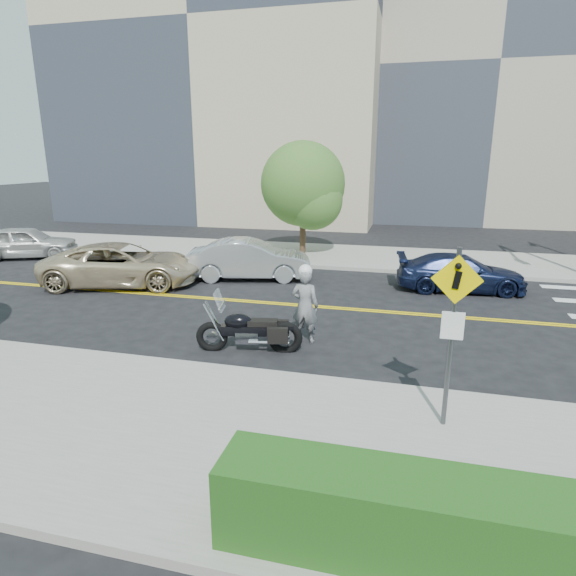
% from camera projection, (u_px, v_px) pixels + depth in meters
% --- Properties ---
extents(ground_plane, '(120.00, 120.00, 0.00)m').
position_uv_depth(ground_plane, '(291.00, 305.00, 14.99)').
color(ground_plane, black).
rests_on(ground_plane, ground).
extents(sidewalk_near, '(60.00, 5.00, 0.15)m').
position_uv_depth(sidewalk_near, '(182.00, 432.00, 7.96)').
color(sidewalk_near, '#9E9B91').
rests_on(sidewalk_near, ground_plane).
extents(sidewalk_far, '(60.00, 5.00, 0.15)m').
position_uv_depth(sidewalk_far, '(330.00, 256.00, 21.97)').
color(sidewalk_far, '#9E9B91').
rests_on(sidewalk_far, ground_plane).
extents(building_left, '(22.00, 14.00, 25.00)m').
position_uv_depth(building_left, '(230.00, 40.00, 34.59)').
color(building_left, tan).
rests_on(building_left, ground_plane).
extents(building_mid, '(18.00, 14.00, 20.00)m').
position_uv_depth(building_mid, '(485.00, 76.00, 34.72)').
color(building_mid, '#A39984').
rests_on(building_mid, ground_plane).
extents(pedestrian_sign, '(0.78, 0.08, 3.00)m').
position_uv_depth(pedestrian_sign, '(453.00, 322.00, 7.57)').
color(pedestrian_sign, '#4C4C51').
rests_on(pedestrian_sign, sidewalk_near).
extents(motorcyclist, '(0.69, 0.47, 1.97)m').
position_uv_depth(motorcyclist, '(305.00, 304.00, 11.77)').
color(motorcyclist, '#B1B0B5').
rests_on(motorcyclist, ground).
extents(motorcycle, '(2.52, 1.21, 1.48)m').
position_uv_depth(motorcycle, '(249.00, 321.00, 11.25)').
color(motorcycle, black).
rests_on(motorcycle, ground).
extents(suv, '(5.85, 3.81, 1.50)m').
position_uv_depth(suv, '(122.00, 265.00, 17.07)').
color(suv, beige).
rests_on(suv, ground).
extents(parked_car_white, '(4.55, 3.28, 1.44)m').
position_uv_depth(parked_car_white, '(26.00, 242.00, 21.63)').
color(parked_car_white, silver).
rests_on(parked_car_white, ground).
extents(parked_car_silver, '(4.77, 2.59, 1.49)m').
position_uv_depth(parked_car_silver, '(250.00, 259.00, 17.94)').
color(parked_car_silver, '#AFB4B7').
rests_on(parked_car_silver, ground).
extents(parked_car_blue, '(4.42, 2.14, 1.24)m').
position_uv_depth(parked_car_blue, '(460.00, 273.00, 16.42)').
color(parked_car_blue, '#151F41').
rests_on(parked_car_blue, ground).
extents(tree_far_a, '(3.77, 3.77, 5.15)m').
position_uv_depth(tree_far_a, '(303.00, 184.00, 21.40)').
color(tree_far_a, '#382619').
rests_on(tree_far_a, ground).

